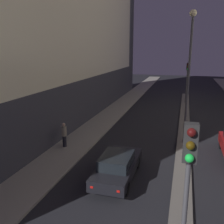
# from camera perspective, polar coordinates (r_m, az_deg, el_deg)

# --- Properties ---
(median_strip) EXTENTS (0.94, 35.45, 0.15)m
(median_strip) POSITION_cam_1_polar(r_m,az_deg,el_deg) (22.31, 16.16, -3.69)
(median_strip) COLOR #66605B
(median_strip) RESTS_ON ground
(traffic_light_near) EXTENTS (0.32, 0.42, 4.94)m
(traffic_light_near) POSITION_cam_1_polar(r_m,az_deg,el_deg) (6.25, 16.87, -14.40)
(traffic_light_near) COLOR #4C4C51
(traffic_light_near) RESTS_ON median_strip
(traffic_light_mid) EXTENTS (0.32, 0.42, 4.94)m
(traffic_light_mid) POSITION_cam_1_polar(r_m,az_deg,el_deg) (32.37, 16.82, 8.34)
(traffic_light_mid) COLOR #4C4C51
(traffic_light_mid) RESTS_ON median_strip
(street_lamp) EXTENTS (0.46, 0.46, 9.03)m
(street_lamp) POSITION_cam_1_polar(r_m,az_deg,el_deg) (17.85, 17.31, 10.83)
(street_lamp) COLOR #4C4C51
(street_lamp) RESTS_ON median_strip
(car_left_lane) EXTENTS (1.78, 4.59, 1.44)m
(car_left_lane) POSITION_cam_1_polar(r_m,az_deg,el_deg) (13.41, 1.30, -12.19)
(car_left_lane) COLOR black
(car_left_lane) RESTS_ON ground
(pedestrian_on_left_sidewalk) EXTENTS (0.35, 0.35, 1.71)m
(pedestrian_on_left_sidewalk) POSITION_cam_1_polar(r_m,az_deg,el_deg) (17.50, -10.88, -5.00)
(pedestrian_on_left_sidewalk) COLOR black
(pedestrian_on_left_sidewalk) RESTS_ON sidewalk_left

